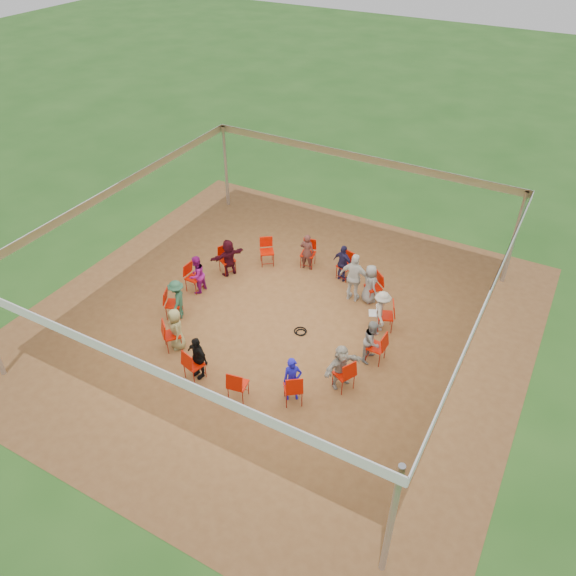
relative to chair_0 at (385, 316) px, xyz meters
The scene contains 32 objects.
ground 2.93m from the chair_0, 156.19° to the right, with size 80.00×80.00×0.00m, color #26571B.
dirt_patch 2.93m from the chair_0, 156.19° to the right, with size 13.00×13.00×0.00m, color brown.
tent 3.48m from the chair_0, 156.19° to the right, with size 10.33×10.33×3.00m.
chair_0 is the anchor object (origin of this frame).
chair_1 1.29m from the chair_0, 126.66° to the left, with size 0.42×0.44×0.90m, color #C41201, non-canonical shape.
chair_2 2.51m from the chair_0, 139.52° to the left, with size 0.42×0.44×0.90m, color #C41201, non-canonical shape.
chair_3 3.61m from the chair_0, 152.38° to the left, with size 0.42×0.44×0.90m, color #C41201, non-canonical shape.
chair_4 4.53m from the chair_0, 165.23° to the left, with size 0.42×0.44×0.90m, color #C41201, non-canonical shape.
chair_5 5.22m from the chair_0, behind, with size 0.42×0.44×0.90m, color #C41201, non-canonical shape.
chair_6 5.65m from the chair_0, 169.05° to the right, with size 0.42×0.44×0.90m, color #C41201, non-canonical shape.
chair_7 5.79m from the chair_0, 156.19° to the right, with size 0.42×0.44×0.90m, color #C41201, non-canonical shape.
chair_8 5.65m from the chair_0, 143.34° to the right, with size 0.42×0.44×0.90m, color #C41201, non-canonical shape.
chair_9 5.22m from the chair_0, 130.48° to the right, with size 0.42×0.44×0.90m, color #C41201, non-canonical shape.
chair_10 4.53m from the chair_0, 117.62° to the right, with size 0.42×0.44×0.90m, color #C41201, non-canonical shape.
chair_11 3.61m from the chair_0, 104.77° to the right, with size 0.42×0.44×0.90m, color #C41201, non-canonical shape.
chair_12 2.51m from the chair_0, 91.91° to the right, with size 0.42×0.44×0.90m, color #C41201, non-canonical shape.
chair_13 1.29m from the chair_0, 79.05° to the right, with size 0.42×0.44×0.90m, color #C41201, non-canonical shape.
person_seated_0 0.20m from the chair_0, 156.19° to the right, with size 0.78×0.39×1.21m, color #A49D91.
person_seated_1 1.28m from the chair_0, 131.96° to the left, with size 0.59×0.33×1.21m, color gray.
person_seated_2 2.47m from the chair_0, 142.04° to the left, with size 0.71×0.36×1.21m, color #211C42.
person_seated_3 3.54m from the chair_0, 153.90° to the left, with size 0.44×0.29×1.21m, color #512823.
person_seated_4 5.11m from the chair_0, behind, with size 1.12×0.42×1.21m, color #390915.
person_seated_5 5.53m from the chair_0, 168.77° to the right, with size 0.59×0.34×1.21m, color #891276.
person_seated_6 5.67m from the chair_0, 156.19° to the right, with size 0.78×0.39×1.21m, color #25503A.
person_seated_7 5.53m from the chair_0, 143.61° to the right, with size 0.59×0.33×1.21m, color #8C8651.
person_seated_8 5.11m from the chair_0, 131.06° to the right, with size 0.71×0.36×1.21m, color black.
person_seated_9 3.54m from the chair_0, 106.29° to the right, with size 0.44×0.29×1.21m, color #1814B0.
person_seated_10 2.47m from the chair_0, 94.42° to the right, with size 1.12×0.42×1.21m, color #A49D91.
person_seated_11 1.28m from the chair_0, 84.35° to the right, with size 0.59×0.34×1.21m, color gray.
standing_person 1.53m from the chair_0, 148.12° to the left, with size 0.89×0.46×1.53m, color silver.
cable_coil 2.32m from the chair_0, 147.24° to the right, with size 0.40×0.40×0.03m.
laptop 0.31m from the chair_0, 156.19° to the right, with size 0.35×0.38×0.21m.
Camera 1 is at (5.96, -10.23, 10.06)m, focal length 35.00 mm.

